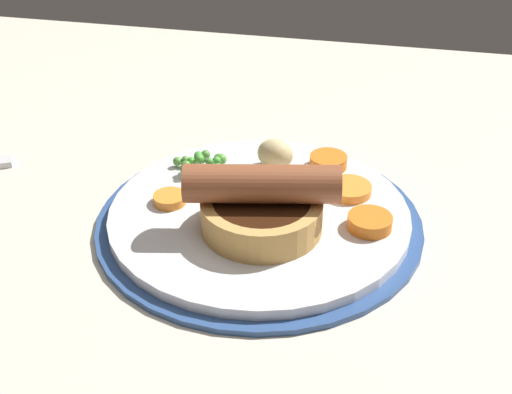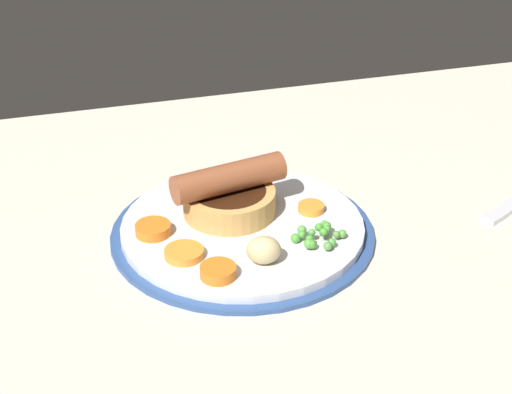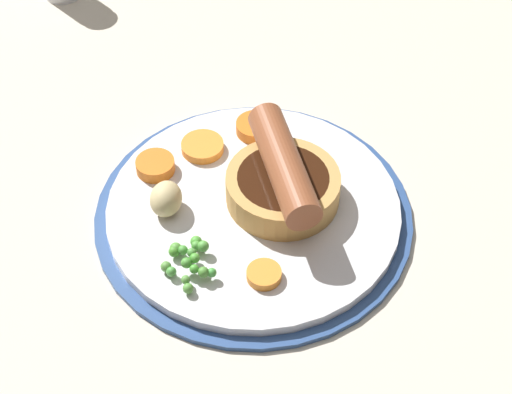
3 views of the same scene
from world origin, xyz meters
The scene contains 9 objects.
dining_table centered at (0.00, 0.00, 1.50)cm, with size 110.00×80.00×3.00cm, color beige.
dinner_plate centered at (-2.21, -4.18, 3.57)cm, with size 26.67×26.67×1.40cm.
sausage_pudding centered at (-1.49, -6.65, 6.57)cm, with size 12.19×9.49×5.56cm.
pea_pile centered at (-8.23, 1.16, 5.24)cm, with size 5.50×4.34×1.76cm.
potato_chunk_0 centered at (-2.29, 2.99, 5.76)cm, with size 3.25×2.63×2.71cm, color #CCB77F.
carrot_slice_0 centered at (-9.67, -4.64, 4.77)cm, with size 2.73×2.73×0.75cm, color orange.
carrot_slice_1 centered at (4.66, 0.40, 4.79)cm, with size 3.75×3.75×0.78cm, color orange.
carrot_slice_2 centered at (6.76, -4.78, 4.94)cm, with size 3.51×3.51×1.08cm, color orange.
carrot_slice_3 centered at (2.35, 4.07, 4.95)cm, with size 3.35×3.35×1.10cm, color orange.
Camera 2 is at (16.79, 66.55, 49.51)cm, focal length 60.00 mm.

